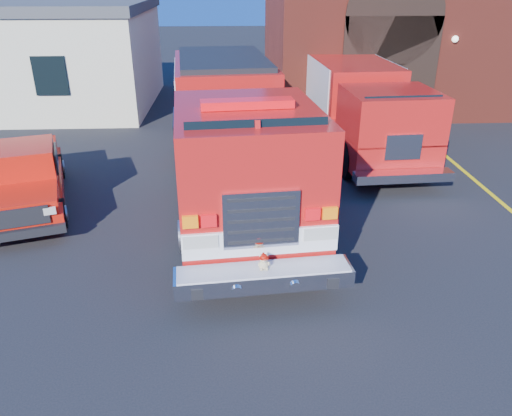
{
  "coord_description": "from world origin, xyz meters",
  "views": [
    {
      "loc": [
        -0.43,
        -9.83,
        5.37
      ],
      "look_at": [
        0.0,
        -1.2,
        1.3
      ],
      "focal_mm": 35.0,
      "sensor_mm": 36.0,
      "label": 1
    }
  ],
  "objects_px": {
    "pickup_truck": "(23,177)",
    "secondary_truck": "(359,104)",
    "side_building": "(33,54)",
    "fire_engine": "(232,132)",
    "fire_station": "(439,1)"
  },
  "relations": [
    {
      "from": "pickup_truck",
      "to": "secondary_truck",
      "type": "relative_size",
      "value": 0.64
    },
    {
      "from": "secondary_truck",
      "to": "side_building",
      "type": "bearing_deg",
      "value": 152.72
    },
    {
      "from": "side_building",
      "to": "secondary_truck",
      "type": "distance_m",
      "value": 14.43
    },
    {
      "from": "side_building",
      "to": "secondary_truck",
      "type": "relative_size",
      "value": 1.22
    },
    {
      "from": "side_building",
      "to": "fire_engine",
      "type": "distance_m",
      "value": 13.45
    },
    {
      "from": "pickup_truck",
      "to": "secondary_truck",
      "type": "distance_m",
      "value": 10.45
    },
    {
      "from": "pickup_truck",
      "to": "fire_station",
      "type": "bearing_deg",
      "value": 39.19
    },
    {
      "from": "fire_engine",
      "to": "pickup_truck",
      "type": "xyz_separation_m",
      "value": [
        -5.24,
        -0.62,
        -0.9
      ]
    },
    {
      "from": "fire_station",
      "to": "pickup_truck",
      "type": "relative_size",
      "value": 2.85
    },
    {
      "from": "fire_engine",
      "to": "pickup_truck",
      "type": "bearing_deg",
      "value": -173.28
    },
    {
      "from": "side_building",
      "to": "fire_engine",
      "type": "xyz_separation_m",
      "value": [
        8.57,
        -10.35,
        -0.53
      ]
    },
    {
      "from": "fire_engine",
      "to": "fire_station",
      "type": "bearing_deg",
      "value": 50.27
    },
    {
      "from": "pickup_truck",
      "to": "fire_engine",
      "type": "bearing_deg",
      "value": 6.72
    },
    {
      "from": "side_building",
      "to": "fire_engine",
      "type": "height_order",
      "value": "side_building"
    },
    {
      "from": "fire_station",
      "to": "secondary_truck",
      "type": "distance_m",
      "value": 9.61
    }
  ]
}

